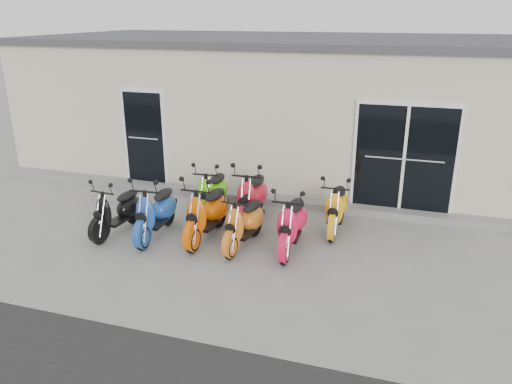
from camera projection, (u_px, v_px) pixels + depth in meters
The scene contains 14 objects.
ground at pixel (246, 241), 9.12m from camera, with size 80.00×80.00×0.00m, color gray.
building at pixel (308, 106), 13.24m from camera, with size 14.00×6.00×3.20m, color beige.
roof_cap at pixel (310, 40), 12.67m from camera, with size 14.20×6.20×0.16m, color #3F3F42.
front_step at pixel (275, 200), 10.91m from camera, with size 14.00×0.40×0.15m, color gray.
door_left at pixel (145, 135), 11.54m from camera, with size 1.07×0.08×2.22m, color black.
door_right at pixel (404, 156), 9.90m from camera, with size 2.02×0.08×2.22m, color black.
scooter_front_black at pixel (117, 204), 9.28m from camera, with size 0.57×1.56×1.15m, color black, non-canonical shape.
scooter_front_blue at pixel (155, 205), 9.11m from camera, with size 0.62×1.71×1.26m, color #1C479C, non-canonical shape.
scooter_front_orange_a at pixel (207, 205), 9.01m from camera, with size 0.65×1.79×1.32m, color #DE5202, non-canonical shape.
scooter_front_orange_b at pixel (244, 216), 8.73m from camera, with size 0.57×1.58×1.17m, color orange, non-canonical shape.
scooter_front_red at pixel (292, 216), 8.60m from camera, with size 0.62×1.70×1.26m, color #DD1340, non-canonical shape.
scooter_back_green at pixel (212, 187), 10.07m from camera, with size 0.61×1.67×1.24m, color #63E10C, non-canonical shape.
scooter_back_red at pixel (252, 190), 9.74m from camera, with size 0.66×1.81×1.34m, color red, non-canonical shape.
scooter_back_yellow at pixel (337, 201), 9.39m from camera, with size 0.59×1.62×1.20m, color #EDA313, non-canonical shape.
Camera 1 is at (2.66, -7.83, 3.95)m, focal length 35.00 mm.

